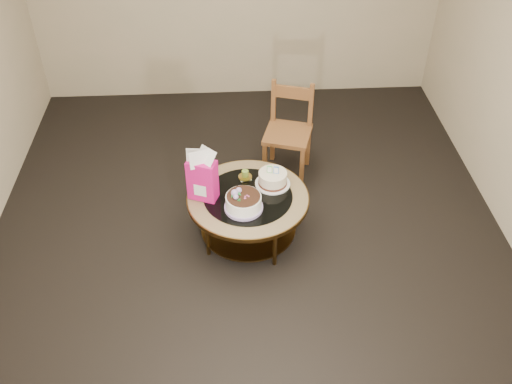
{
  "coord_description": "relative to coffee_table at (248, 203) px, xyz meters",
  "views": [
    {
      "loc": [
        -0.14,
        -3.59,
        3.51
      ],
      "look_at": [
        0.07,
        0.02,
        0.48
      ],
      "focal_mm": 40.0,
      "sensor_mm": 36.0,
      "label": 1
    }
  ],
  "objects": [
    {
      "name": "cream_cake",
      "position": [
        0.22,
        0.14,
        0.14
      ],
      "size": [
        0.3,
        0.3,
        0.19
      ],
      "rotation": [
        0.0,
        0.0,
        -0.22
      ],
      "color": "white",
      "rests_on": "coffee_table"
    },
    {
      "name": "ground",
      "position": [
        -0.0,
        0.0,
        -0.38
      ],
      "size": [
        5.0,
        5.0,
        0.0
      ],
      "primitive_type": "plane",
      "color": "black",
      "rests_on": "ground"
    },
    {
      "name": "gift_bag",
      "position": [
        -0.36,
        0.01,
        0.31
      ],
      "size": [
        0.26,
        0.23,
        0.46
      ],
      "rotation": [
        0.0,
        0.0,
        -0.37
      ],
      "color": "#C9125F",
      "rests_on": "coffee_table"
    },
    {
      "name": "pillar_candle",
      "position": [
        -0.01,
        0.24,
        0.11
      ],
      "size": [
        0.12,
        0.12,
        0.09
      ],
      "rotation": [
        0.0,
        0.0,
        0.2
      ],
      "color": "#F1C763",
      "rests_on": "coffee_table"
    },
    {
      "name": "decorated_cake",
      "position": [
        -0.04,
        -0.15,
        0.14
      ],
      "size": [
        0.31,
        0.31,
        0.18
      ],
      "rotation": [
        0.0,
        0.0,
        0.31
      ],
      "color": "#A68BC5",
      "rests_on": "coffee_table"
    },
    {
      "name": "coffee_table",
      "position": [
        0.0,
        0.0,
        0.0
      ],
      "size": [
        1.02,
        1.02,
        0.46
      ],
      "color": "brown",
      "rests_on": "ground"
    },
    {
      "name": "dining_chair",
      "position": [
        0.43,
        0.93,
        0.09
      ],
      "size": [
        0.52,
        0.52,
        0.91
      ],
      "rotation": [
        0.0,
        0.0,
        -0.29
      ],
      "color": "brown",
      "rests_on": "ground"
    },
    {
      "name": "room_walls",
      "position": [
        -0.0,
        0.0,
        1.16
      ],
      "size": [
        4.52,
        5.02,
        2.61
      ],
      "color": "tan",
      "rests_on": "ground"
    }
  ]
}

